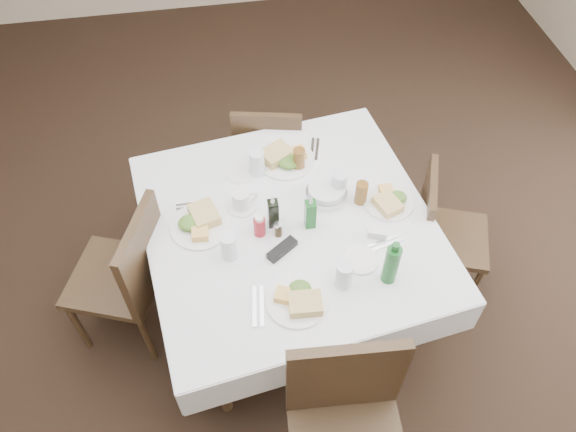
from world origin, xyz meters
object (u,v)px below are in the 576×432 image
object	(u,v)px
water_n	(257,163)
water_s	(344,275)
ketchup_bottle	(259,226)
green_bottle	(391,264)
chair_east	(439,228)
water_e	(339,184)
coffee_mug	(242,201)
chair_west	(129,272)
chair_north	(269,150)
oil_cruet_dark	(273,212)
dining_table	(289,232)
bread_basket	(326,192)
oil_cruet_green	(310,213)
water_w	(229,246)
chair_south	(346,422)

from	to	relation	value
water_n	water_s	bearing A→B (deg)	-69.29
ketchup_bottle	green_bottle	world-z (taller)	green_bottle
chair_east	water_e	xyz separation A→B (m)	(-0.57, 0.10, 0.35)
water_e	coffee_mug	size ratio (longest dim) A/B	0.88
chair_west	coffee_mug	distance (m)	0.68
chair_west	chair_east	bearing A→B (deg)	1.54
chair_north	coffee_mug	size ratio (longest dim) A/B	5.28
water_n	oil_cruet_dark	world-z (taller)	oil_cruet_dark
dining_table	bread_basket	bearing A→B (deg)	32.60
chair_north	ketchup_bottle	xyz separation A→B (m)	(-0.16, -0.85, 0.33)
chair_north	water_n	xyz separation A→B (m)	(-0.12, -0.44, 0.35)
chair_east	ketchup_bottle	size ratio (longest dim) A/B	6.72
chair_east	oil_cruet_green	distance (m)	0.84
dining_table	chair_west	bearing A→B (deg)	-179.85
water_e	oil_cruet_dark	size ratio (longest dim) A/B	0.68
water_w	coffee_mug	xyz separation A→B (m)	(0.09, 0.29, -0.02)
dining_table	ketchup_bottle	size ratio (longest dim) A/B	12.55
chair_south	oil_cruet_dark	world-z (taller)	chair_south
water_n	oil_cruet_green	xyz separation A→B (m)	(0.20, -0.40, 0.02)
water_s	green_bottle	size ratio (longest dim) A/B	0.55
chair_east	green_bottle	world-z (taller)	green_bottle
water_e	oil_cruet_green	world-z (taller)	oil_cruet_green
oil_cruet_dark	ketchup_bottle	size ratio (longest dim) A/B	1.68
water_w	chair_west	bearing A→B (deg)	164.60
chair_south	water_s	bearing A→B (deg)	79.55
bread_basket	oil_cruet_green	world-z (taller)	oil_cruet_green
chair_east	coffee_mug	size ratio (longest dim) A/B	5.19
water_e	dining_table	bearing A→B (deg)	-152.63
water_s	green_bottle	distance (m)	0.21
chair_north	chair_south	distance (m)	1.76
chair_west	ketchup_bottle	world-z (taller)	chair_west
water_w	oil_cruet_green	xyz separation A→B (m)	(0.41, 0.12, 0.02)
oil_cruet_dark	ketchup_bottle	distance (m)	0.09
oil_cruet_green	water_w	bearing A→B (deg)	-164.15
chair_south	water_w	xyz separation A→B (m)	(-0.39, 0.80, 0.25)
chair_east	water_e	distance (m)	0.68
chair_east	water_n	xyz separation A→B (m)	(-0.96, 0.32, 0.36)
chair_north	green_bottle	size ratio (longest dim) A/B	3.26
chair_south	water_n	size ratio (longest dim) A/B	6.88
chair_east	coffee_mug	bearing A→B (deg)	174.68
water_e	oil_cruet_green	xyz separation A→B (m)	(-0.19, -0.17, 0.02)
chair_north	water_e	distance (m)	0.79
chair_north	water_w	bearing A→B (deg)	-108.67
chair_north	water_s	world-z (taller)	water_s
oil_cruet_dark	coffee_mug	distance (m)	0.20
oil_cruet_dark	coffee_mug	xyz separation A→B (m)	(-0.14, 0.14, -0.04)
oil_cruet_green	ketchup_bottle	bearing A→B (deg)	-177.84
bread_basket	oil_cruet_dark	size ratio (longest dim) A/B	1.00
chair_south	chair_east	world-z (taller)	chair_south
dining_table	water_w	distance (m)	0.37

